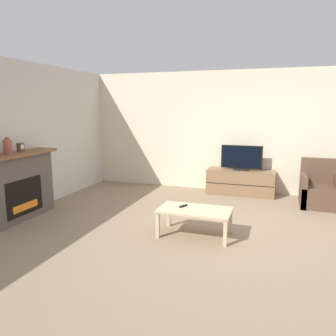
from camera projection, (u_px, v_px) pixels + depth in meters
name	position (u px, v px, depth m)	size (l,w,h in m)	color
ground_plane	(218.00, 230.00, 5.11)	(24.00, 24.00, 0.00)	#89755B
wall_back	(240.00, 132.00, 7.30)	(12.00, 0.06, 2.70)	beige
wall_left	(28.00, 137.00, 5.97)	(0.06, 12.00, 2.70)	beige
fireplace	(16.00, 186.00, 5.49)	(0.46, 1.59, 1.15)	#564C47
mantel_vase_centre_left	(8.00, 146.00, 5.25)	(0.14, 0.14, 0.28)	#994C3D
mantel_clock	(21.00, 147.00, 5.52)	(0.08, 0.11, 0.15)	brown
tv_stand	(240.00, 182.00, 7.18)	(1.45, 0.49, 0.54)	brown
tv	(241.00, 159.00, 7.08)	(0.88, 0.18, 0.54)	black
armchair	(319.00, 191.00, 6.34)	(0.70, 0.76, 0.90)	brown
coffee_table	(195.00, 212.00, 4.84)	(1.07, 0.59, 0.41)	#CCB289
remote	(183.00, 206.00, 4.94)	(0.10, 0.15, 0.02)	black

